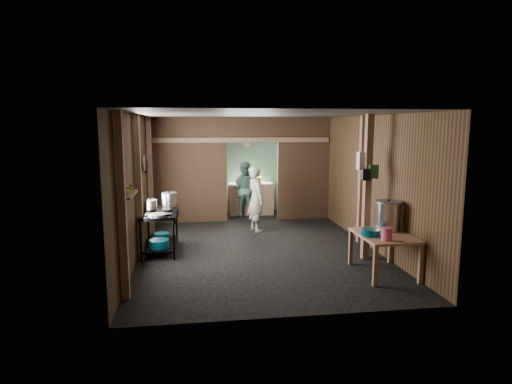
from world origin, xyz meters
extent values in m
cube|color=black|center=(0.00, 0.00, 0.00)|extent=(4.50, 7.00, 0.00)
cube|color=#48413D|center=(0.00, 0.00, 2.60)|extent=(4.50, 7.00, 0.00)
cube|color=#4F3A1E|center=(0.00, 3.50, 1.30)|extent=(4.50, 0.00, 2.60)
cube|color=#4F3A1E|center=(0.00, -3.50, 1.30)|extent=(4.50, 0.00, 2.60)
cube|color=#4F3A1E|center=(-2.25, 0.00, 1.30)|extent=(0.00, 7.00, 2.60)
cube|color=#4F3A1E|center=(2.25, 0.00, 1.30)|extent=(0.00, 7.00, 2.60)
cube|color=brown|center=(-1.32, 2.20, 1.30)|extent=(1.85, 0.10, 2.60)
cube|color=brown|center=(1.57, 2.20, 1.30)|extent=(1.35, 0.10, 2.60)
cube|color=brown|center=(0.25, 2.20, 2.30)|extent=(1.30, 0.10, 0.60)
cube|color=#5C9B98|center=(0.00, 3.44, 1.25)|extent=(4.40, 0.06, 2.50)
cube|color=#957359|center=(0.30, 2.95, 0.42)|extent=(1.20, 0.50, 0.85)
cylinder|color=silver|center=(0.25, 3.40, 1.90)|extent=(0.20, 0.03, 0.20)
cube|color=#957359|center=(-2.18, -2.60, 1.30)|extent=(0.10, 0.12, 2.60)
cube|color=#957359|center=(-2.18, -0.80, 1.30)|extent=(0.10, 0.12, 2.60)
cube|color=#957359|center=(-2.18, 1.20, 1.30)|extent=(0.10, 0.12, 2.60)
cube|color=#957359|center=(2.18, -0.20, 1.30)|extent=(0.10, 0.12, 2.60)
cube|color=#957359|center=(1.85, -1.30, 1.30)|extent=(0.12, 0.12, 2.60)
cube|color=#957359|center=(0.00, 2.15, 2.05)|extent=(4.40, 0.12, 0.12)
cylinder|color=gray|center=(-2.21, 0.40, 1.65)|extent=(0.03, 0.34, 0.34)
cylinder|color=black|center=(-2.21, 0.80, 1.55)|extent=(0.03, 0.30, 0.30)
cube|color=#957359|center=(-2.15, -2.10, 1.40)|extent=(0.14, 0.80, 0.03)
cylinder|color=silver|center=(-2.15, -2.35, 1.47)|extent=(0.07, 0.07, 0.10)
cylinder|color=yellow|center=(-2.15, -2.10, 1.47)|extent=(0.08, 0.08, 0.10)
cylinder|color=#1E6630|center=(-2.15, -1.88, 1.47)|extent=(0.06, 0.06, 0.10)
cube|color=silver|center=(1.80, -1.22, 1.78)|extent=(0.22, 0.15, 0.32)
cube|color=#1E6630|center=(1.92, -1.36, 1.60)|extent=(0.16, 0.12, 0.24)
cube|color=black|center=(1.78, -1.38, 1.55)|extent=(0.14, 0.10, 0.20)
cylinder|color=beige|center=(-2.05, 0.23, 0.85)|extent=(0.21, 0.21, 0.11)
cylinder|color=#04485A|center=(-1.88, -0.61, 0.23)|extent=(0.37, 0.37, 0.15)
cylinder|color=#04485A|center=(-1.88, 0.02, 0.21)|extent=(0.30, 0.30, 0.12)
cylinder|color=#04485A|center=(1.57, -2.17, 0.72)|extent=(0.38, 0.38, 0.11)
cylinder|color=#DD5089|center=(1.70, -2.47, 0.76)|extent=(0.18, 0.18, 0.20)
cube|color=beige|center=(1.77, -2.56, 0.67)|extent=(0.29, 0.14, 0.01)
cylinder|color=yellow|center=(0.43, 2.95, 0.94)|extent=(0.32, 0.32, 0.18)
cylinder|color=maroon|center=(-0.05, 2.95, 0.92)|extent=(0.12, 0.12, 0.14)
imported|color=beige|center=(0.17, 1.06, 0.75)|extent=(0.51, 0.63, 1.49)
imported|color=slate|center=(0.09, 2.71, 0.74)|extent=(0.85, 0.74, 1.48)
camera|label=1|loc=(-1.19, -8.54, 2.40)|focal=30.19mm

